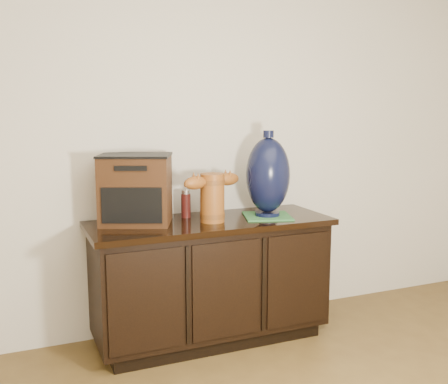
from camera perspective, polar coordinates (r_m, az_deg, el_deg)
name	(u,v)px	position (r m, az deg, el deg)	size (l,w,h in m)	color
sideboard	(211,279)	(3.25, -1.48, -9.45)	(1.46, 0.56, 0.75)	black
terracotta_vessel	(212,195)	(3.08, -1.28, -0.30)	(0.40, 0.19, 0.29)	#93511A
tv_radio	(136,189)	(3.08, -9.57, 0.32)	(0.49, 0.45, 0.40)	#361D0D
green_mat	(267,216)	(3.26, 4.74, -2.62)	(0.28, 0.28, 0.01)	#327038
lamp_base	(268,176)	(3.22, 4.80, 1.80)	(0.34, 0.34, 0.52)	black
spray_can	(186,204)	(3.22, -4.17, -1.30)	(0.06, 0.06, 0.17)	#611510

